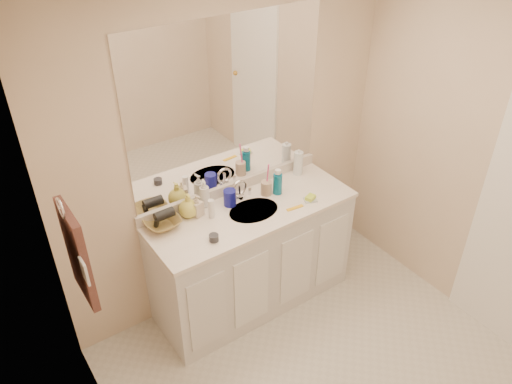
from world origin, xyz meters
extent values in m
cube|color=white|center=(0.00, 0.00, 2.40)|extent=(2.60, 2.60, 0.02)
cube|color=beige|center=(0.00, 1.30, 1.20)|extent=(2.60, 0.02, 2.40)
cube|color=beige|center=(-1.30, 0.00, 1.20)|extent=(0.02, 2.60, 2.40)
cube|color=beige|center=(1.30, 0.00, 1.20)|extent=(0.02, 2.60, 2.40)
cube|color=silver|center=(0.00, 1.02, 0.42)|extent=(1.50, 0.55, 0.85)
cube|color=white|center=(0.00, 1.02, 0.86)|extent=(1.52, 0.57, 0.03)
cube|color=beige|center=(0.00, 1.29, 0.92)|extent=(1.52, 0.03, 0.08)
cylinder|color=#B4AD9D|center=(0.00, 1.00, 0.87)|extent=(0.37, 0.37, 0.02)
cylinder|color=silver|center=(0.00, 1.18, 0.94)|extent=(0.02, 0.02, 0.11)
cube|color=white|center=(0.00, 1.29, 1.56)|extent=(1.48, 0.01, 1.20)
cylinder|color=navy|center=(-0.10, 1.16, 0.94)|extent=(0.10, 0.10, 0.12)
cylinder|color=tan|center=(0.19, 1.12, 0.93)|extent=(0.08, 0.08, 0.11)
cylinder|color=#EB3D8D|center=(0.20, 1.12, 1.03)|extent=(0.02, 0.04, 0.22)
cylinder|color=#0B6587|center=(0.27, 1.08, 0.96)|extent=(0.09, 0.09, 0.16)
cylinder|color=white|center=(0.56, 1.21, 0.98)|extent=(0.09, 0.09, 0.19)
cube|color=silver|center=(0.41, 0.87, 0.89)|extent=(0.11, 0.10, 0.01)
cube|color=#BFE036|center=(0.41, 0.87, 0.90)|extent=(0.09, 0.08, 0.03)
cube|color=yellow|center=(0.25, 0.86, 0.88)|extent=(0.13, 0.04, 0.01)
cylinder|color=#2B2B31|center=(-0.40, 0.88, 0.90)|extent=(0.07, 0.07, 0.04)
cylinder|color=white|center=(-0.28, 1.10, 0.95)|extent=(0.05, 0.05, 0.14)
imported|color=silver|center=(-0.25, 1.25, 0.99)|extent=(0.10, 0.10, 0.21)
imported|color=beige|center=(-0.35, 1.18, 0.96)|extent=(0.09, 0.09, 0.16)
imported|color=#D7D153|center=(-0.40, 1.21, 0.97)|extent=(0.16, 0.16, 0.17)
imported|color=olive|center=(-0.60, 1.20, 0.91)|extent=(0.25, 0.25, 0.06)
cylinder|color=black|center=(-0.58, 1.20, 0.97)|extent=(0.14, 0.07, 0.07)
torus|color=silver|center=(-1.27, 0.77, 1.55)|extent=(0.01, 0.11, 0.11)
cube|color=#39211E|center=(-1.25, 0.77, 1.25)|extent=(0.04, 0.32, 0.55)
cube|color=silver|center=(-1.27, 0.57, 1.30)|extent=(0.01, 0.08, 0.13)
camera|label=1|loc=(-1.61, -1.34, 2.93)|focal=35.00mm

